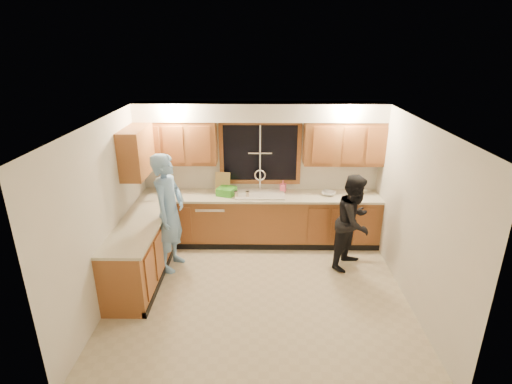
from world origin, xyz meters
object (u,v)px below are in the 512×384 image
(dishwasher, at_px, (213,221))
(dish_crate, at_px, (227,191))
(woman, at_px, (354,222))
(soap_bottle, at_px, (283,186))
(knife_block, at_px, (164,185))
(bowl, at_px, (328,193))
(stove, at_px, (129,274))
(man, at_px, (169,213))
(sink, at_px, (260,198))

(dishwasher, height_order, dish_crate, dish_crate)
(woman, height_order, soap_bottle, woman)
(woman, bearing_deg, dish_crate, 106.57)
(knife_block, relative_size, bowl, 0.94)
(woman, xyz_separation_m, knife_block, (-3.20, 0.94, 0.26))
(stove, bearing_deg, woman, 17.56)
(dishwasher, relative_size, dish_crate, 2.83)
(stove, xyz_separation_m, man, (0.39, 0.96, 0.50))
(knife_block, bearing_deg, sink, -5.49)
(woman, bearing_deg, knife_block, 110.61)
(sink, height_order, bowl, sink)
(sink, distance_m, soap_bottle, 0.47)
(dishwasher, distance_m, soap_bottle, 1.41)
(man, height_order, soap_bottle, man)
(man, distance_m, soap_bottle, 2.09)
(stove, bearing_deg, dish_crate, 56.24)
(stove, distance_m, dish_crate, 2.25)
(sink, xyz_separation_m, man, (-1.41, -0.87, 0.09))
(sink, height_order, knife_block, sink)
(man, bearing_deg, bowl, -58.76)
(stove, xyz_separation_m, dish_crate, (1.21, 1.82, 0.54))
(dishwasher, xyz_separation_m, bowl, (2.05, 0.03, 0.54))
(dish_crate, bearing_deg, woman, -20.47)
(sink, relative_size, woman, 0.55)
(dish_crate, xyz_separation_m, bowl, (1.79, 0.02, -0.04))
(dishwasher, distance_m, man, 1.15)
(stove, relative_size, woman, 0.58)
(knife_block, bearing_deg, soap_bottle, 0.01)
(man, bearing_deg, stove, 170.47)
(dishwasher, height_order, soap_bottle, soap_bottle)
(dish_crate, xyz_separation_m, soap_bottle, (1.00, 0.17, 0.04))
(man, bearing_deg, woman, -75.68)
(sink, height_order, dish_crate, sink)
(sink, bearing_deg, dishwasher, -179.01)
(stove, height_order, knife_block, knife_block)
(dishwasher, distance_m, woman, 2.49)
(man, height_order, woman, man)
(knife_block, relative_size, soap_bottle, 1.06)
(woman, distance_m, dish_crate, 2.23)
(soap_bottle, bearing_deg, dishwasher, -171.87)
(man, distance_m, dish_crate, 1.19)
(dishwasher, bearing_deg, dish_crate, 1.62)
(dishwasher, height_order, bowl, bowl)
(sink, xyz_separation_m, woman, (1.49, -0.78, -0.09))
(soap_bottle, bearing_deg, dish_crate, -170.17)
(dishwasher, bearing_deg, sink, 0.99)
(dishwasher, bearing_deg, soap_bottle, 8.13)
(woman, xyz_separation_m, dish_crate, (-2.08, 0.78, 0.21))
(dishwasher, xyz_separation_m, dish_crate, (0.26, 0.01, 0.58))
(stove, height_order, soap_bottle, soap_bottle)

